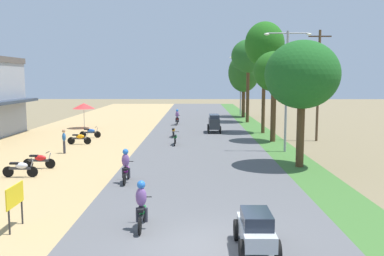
# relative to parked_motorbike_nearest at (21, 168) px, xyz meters

# --- Properties ---
(ground_plane) EXTENTS (180.00, 180.00, 0.00)m
(ground_plane) POSITION_rel_parked_motorbike_nearest_xyz_m (9.18, -8.79, -0.55)
(ground_plane) COLOR #7A6B4C
(road_strip) EXTENTS (9.00, 140.00, 0.08)m
(road_strip) POSITION_rel_parked_motorbike_nearest_xyz_m (9.18, -8.79, -0.51)
(road_strip) COLOR #565659
(road_strip) RESTS_ON ground
(parked_motorbike_nearest) EXTENTS (1.80, 0.54, 0.94)m
(parked_motorbike_nearest) POSITION_rel_parked_motorbike_nearest_xyz_m (0.00, 0.00, 0.00)
(parked_motorbike_nearest) COLOR black
(parked_motorbike_nearest) RESTS_ON dirt_shoulder
(parked_motorbike_second) EXTENTS (1.80, 0.54, 0.94)m
(parked_motorbike_second) POSITION_rel_parked_motorbike_nearest_xyz_m (0.19, 2.06, 0.00)
(parked_motorbike_second) COLOR black
(parked_motorbike_second) RESTS_ON dirt_shoulder
(parked_motorbike_third) EXTENTS (1.80, 0.54, 0.94)m
(parked_motorbike_third) POSITION_rel_parked_motorbike_nearest_xyz_m (0.06, 10.64, 0.00)
(parked_motorbike_third) COLOR black
(parked_motorbike_third) RESTS_ON dirt_shoulder
(parked_motorbike_fourth) EXTENTS (1.80, 0.54, 0.94)m
(parked_motorbike_fourth) POSITION_rel_parked_motorbike_nearest_xyz_m (-0.01, 14.17, 0.00)
(parked_motorbike_fourth) COLOR black
(parked_motorbike_fourth) RESTS_ON dirt_shoulder
(street_signboard) EXTENTS (0.06, 1.30, 1.50)m
(street_signboard) POSITION_rel_parked_motorbike_nearest_xyz_m (2.89, -7.32, 0.55)
(street_signboard) COLOR #262628
(street_signboard) RESTS_ON dirt_shoulder
(vendor_umbrella) EXTENTS (2.20, 2.20, 2.52)m
(vendor_umbrella) POSITION_rel_parked_motorbike_nearest_xyz_m (-2.32, 20.93, 1.75)
(vendor_umbrella) COLOR #99999E
(vendor_umbrella) RESTS_ON dirt_shoulder
(pedestrian_on_shoulder) EXTENTS (0.37, 0.43, 1.62)m
(pedestrian_on_shoulder) POSITION_rel_parked_motorbike_nearest_xyz_m (0.08, 6.83, 0.41)
(pedestrian_on_shoulder) COLOR #33333D
(pedestrian_on_shoulder) RESTS_ON dirt_shoulder
(median_tree_nearest) EXTENTS (4.14, 4.14, 7.10)m
(median_tree_nearest) POSITION_rel_parked_motorbike_nearest_xyz_m (14.78, 2.73, 4.67)
(median_tree_nearest) COLOR #4C351E
(median_tree_nearest) RESTS_ON median_strip
(median_tree_second) EXTENTS (3.21, 3.21, 7.10)m
(median_tree_second) POSITION_rel_parked_motorbike_nearest_xyz_m (15.00, 12.30, 4.96)
(median_tree_second) COLOR #4C351E
(median_tree_second) RESTS_ON median_strip
(median_tree_third) EXTENTS (3.54, 3.54, 10.03)m
(median_tree_third) POSITION_rel_parked_motorbike_nearest_xyz_m (15.04, 17.46, 7.47)
(median_tree_third) COLOR #4C351E
(median_tree_third) RESTS_ON median_strip
(median_tree_fourth) EXTENTS (3.82, 3.82, 9.32)m
(median_tree_fourth) POSITION_rel_parked_motorbike_nearest_xyz_m (14.76, 26.87, 6.90)
(median_tree_fourth) COLOR #4C351E
(median_tree_fourth) RESTS_ON median_strip
(median_tree_fifth) EXTENTS (3.97, 3.97, 8.18)m
(median_tree_fifth) POSITION_rel_parked_motorbike_nearest_xyz_m (15.02, 33.39, 5.18)
(median_tree_fifth) COLOR #4C351E
(median_tree_fifth) RESTS_ON median_strip
(streetlamp_near) EXTENTS (3.16, 0.20, 8.12)m
(streetlamp_near) POSITION_rel_parked_motorbike_nearest_xyz_m (14.98, 7.62, 4.17)
(streetlamp_near) COLOR gray
(streetlamp_near) RESTS_ON median_strip
(streetlamp_mid) EXTENTS (3.16, 0.20, 8.00)m
(streetlamp_mid) POSITION_rel_parked_motorbike_nearest_xyz_m (14.98, 36.57, 4.10)
(streetlamp_mid) COLOR gray
(streetlamp_mid) RESTS_ON median_strip
(utility_pole_near) EXTENTS (1.80, 0.20, 8.84)m
(utility_pole_near) POSITION_rel_parked_motorbike_nearest_xyz_m (18.66, 12.96, 4.06)
(utility_pole_near) COLOR brown
(utility_pole_near) RESTS_ON ground
(car_sedan_silver) EXTENTS (1.10, 2.26, 1.19)m
(car_sedan_silver) POSITION_rel_parked_motorbike_nearest_xyz_m (10.62, -9.07, 0.19)
(car_sedan_silver) COLOR #B7BCC1
(car_sedan_silver) RESTS_ON road_strip
(car_van_charcoal) EXTENTS (1.19, 2.41, 1.67)m
(car_van_charcoal) POSITION_rel_parked_motorbike_nearest_xyz_m (10.57, 17.64, 0.47)
(car_van_charcoal) COLOR #282D33
(car_van_charcoal) RESTS_ON road_strip
(motorbike_foreground_rider) EXTENTS (0.54, 1.80, 1.66)m
(motorbike_foreground_rider) POSITION_rel_parked_motorbike_nearest_xyz_m (7.09, -7.28, 0.30)
(motorbike_foreground_rider) COLOR black
(motorbike_foreground_rider) RESTS_ON road_strip
(motorbike_ahead_second) EXTENTS (0.54, 1.80, 1.66)m
(motorbike_ahead_second) POSITION_rel_parked_motorbike_nearest_xyz_m (5.55, -1.12, 0.30)
(motorbike_ahead_second) COLOR black
(motorbike_ahead_second) RESTS_ON road_strip
(motorbike_ahead_third) EXTENTS (0.54, 1.80, 0.94)m
(motorbike_ahead_third) POSITION_rel_parked_motorbike_nearest_xyz_m (7.32, 10.47, 0.02)
(motorbike_ahead_third) COLOR black
(motorbike_ahead_third) RESTS_ON road_strip
(motorbike_ahead_fourth) EXTENTS (0.54, 1.80, 0.94)m
(motorbike_ahead_fourth) POSITION_rel_parked_motorbike_nearest_xyz_m (6.98, 14.63, 0.02)
(motorbike_ahead_fourth) COLOR black
(motorbike_ahead_fourth) RESTS_ON road_strip
(motorbike_ahead_fifth) EXTENTS (0.54, 1.80, 1.66)m
(motorbike_ahead_fifth) POSITION_rel_parked_motorbike_nearest_xyz_m (6.86, 24.42, 0.30)
(motorbike_ahead_fifth) COLOR black
(motorbike_ahead_fifth) RESTS_ON road_strip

